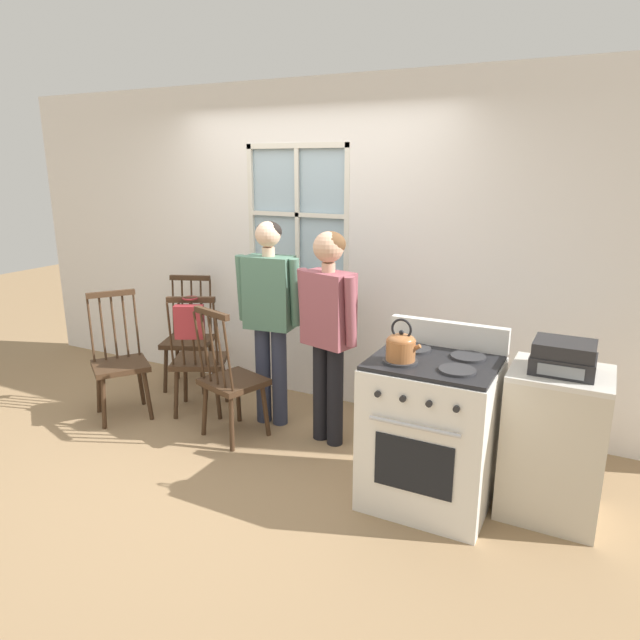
# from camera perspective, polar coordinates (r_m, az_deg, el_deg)

# --- Properties ---
(ground_plane) EXTENTS (16.00, 16.00, 0.00)m
(ground_plane) POSITION_cam_1_polar(r_m,az_deg,el_deg) (4.20, -9.85, -13.79)
(ground_plane) COLOR #937551
(wall_back) EXTENTS (6.40, 0.16, 2.70)m
(wall_back) POSITION_cam_1_polar(r_m,az_deg,el_deg) (4.90, -0.62, 7.21)
(wall_back) COLOR white
(wall_back) RESTS_ON ground_plane
(chair_by_window) EXTENTS (0.55, 0.55, 1.03)m
(chair_by_window) POSITION_cam_1_polar(r_m,az_deg,el_deg) (4.84, -12.02, -4.02)
(chair_by_window) COLOR #3D2819
(chair_by_window) RESTS_ON ground_plane
(chair_near_wall) EXTENTS (0.52, 0.51, 1.03)m
(chair_near_wall) POSITION_cam_1_polar(r_m,az_deg,el_deg) (4.36, -8.87, -6.07)
(chair_near_wall) COLOR #3D2819
(chair_near_wall) RESTS_ON ground_plane
(chair_center_cluster) EXTENTS (0.54, 0.53, 1.03)m
(chair_center_cluster) POSITION_cam_1_polar(r_m,az_deg,el_deg) (5.43, -13.00, -1.94)
(chair_center_cluster) COLOR #3D2819
(chair_center_cluster) RESTS_ON ground_plane
(chair_near_stove) EXTENTS (0.57, 0.57, 1.03)m
(chair_near_stove) POSITION_cam_1_polar(r_m,az_deg,el_deg) (4.95, -19.39, -4.14)
(chair_near_stove) COLOR #3D2819
(chair_near_stove) RESTS_ON ground_plane
(person_elderly_left) EXTENTS (0.53, 0.25, 1.62)m
(person_elderly_left) POSITION_cam_1_polar(r_m,az_deg,el_deg) (4.41, -5.06, 1.40)
(person_elderly_left) COLOR #2D3347
(person_elderly_left) RESTS_ON ground_plane
(person_teen_center) EXTENTS (0.53, 0.30, 1.58)m
(person_teen_center) POSITION_cam_1_polar(r_m,az_deg,el_deg) (4.08, 0.83, 0.30)
(person_teen_center) COLOR black
(person_teen_center) RESTS_ON ground_plane
(stove) EXTENTS (0.74, 0.68, 1.08)m
(stove) POSITION_cam_1_polar(r_m,az_deg,el_deg) (3.58, 11.01, -10.77)
(stove) COLOR white
(stove) RESTS_ON ground_plane
(kettle) EXTENTS (0.21, 0.17, 0.25)m
(kettle) POSITION_cam_1_polar(r_m,az_deg,el_deg) (3.30, 8.10, -2.57)
(kettle) COLOR #A86638
(kettle) RESTS_ON stove
(potted_plant) EXTENTS (0.11, 0.11, 0.25)m
(potted_plant) POSITION_cam_1_polar(r_m,az_deg,el_deg) (4.95, -3.00, 4.58)
(potted_plant) COLOR beige
(potted_plant) RESTS_ON wall_back
(handbag) EXTENTS (0.24, 0.24, 0.31)m
(handbag) POSITION_cam_1_polar(r_m,az_deg,el_deg) (4.51, -12.94, -0.09)
(handbag) COLOR maroon
(handbag) RESTS_ON chair_by_window
(side_counter) EXTENTS (0.55, 0.50, 0.90)m
(side_counter) POSITION_cam_1_polar(r_m,az_deg,el_deg) (3.68, 22.32, -11.31)
(side_counter) COLOR beige
(side_counter) RESTS_ON ground_plane
(stereo) EXTENTS (0.34, 0.29, 0.18)m
(stereo) POSITION_cam_1_polar(r_m,az_deg,el_deg) (3.46, 23.19, -3.45)
(stereo) COLOR #232326
(stereo) RESTS_ON side_counter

